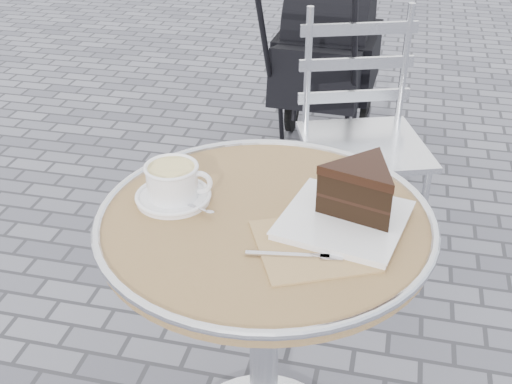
% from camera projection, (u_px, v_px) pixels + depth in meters
% --- Properties ---
extents(cafe_table, '(0.72, 0.72, 0.74)m').
position_uv_depth(cafe_table, '(265.00, 278.00, 1.43)').
color(cafe_table, silver).
rests_on(cafe_table, ground).
extents(cappuccino_set, '(0.18, 0.16, 0.08)m').
position_uv_depth(cappuccino_set, '(173.00, 185.00, 1.39)').
color(cappuccino_set, white).
rests_on(cappuccino_set, cafe_table).
extents(cake_plate_set, '(0.36, 0.39, 0.13)m').
position_uv_depth(cake_plate_set, '(356.00, 197.00, 1.30)').
color(cake_plate_set, tan).
rests_on(cake_plate_set, cafe_table).
extents(bistro_chair, '(0.52, 0.52, 0.91)m').
position_uv_depth(bistro_chair, '(359.00, 110.00, 2.24)').
color(bistro_chair, silver).
rests_on(bistro_chair, ground).
extents(baby_stroller, '(0.44, 0.90, 0.93)m').
position_uv_depth(baby_stroller, '(324.00, 72.00, 2.97)').
color(baby_stroller, black).
rests_on(baby_stroller, ground).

